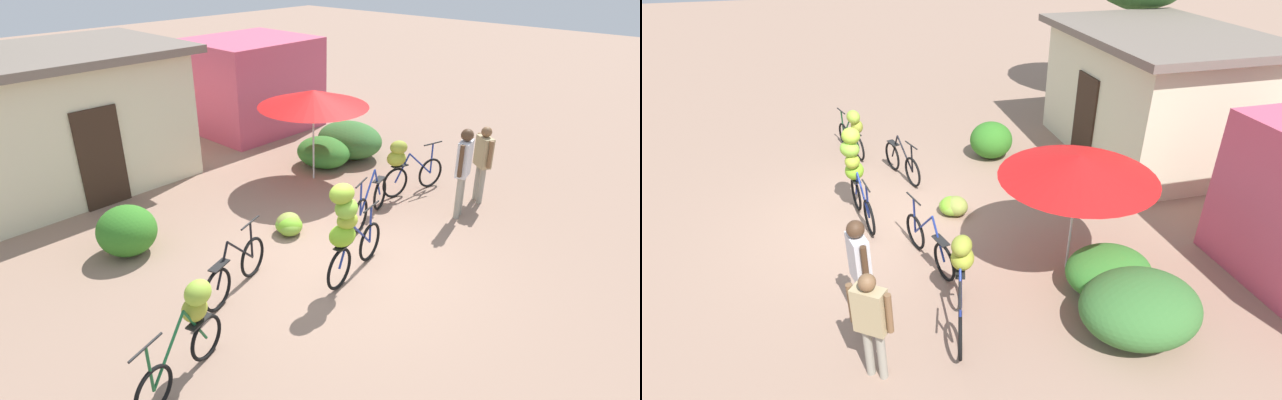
% 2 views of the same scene
% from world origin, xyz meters
% --- Properties ---
extents(ground_plane, '(60.00, 60.00, 0.00)m').
position_xyz_m(ground_plane, '(0.00, 0.00, 0.00)').
color(ground_plane, '#967663').
extents(building_low, '(5.07, 3.75, 2.88)m').
position_xyz_m(building_low, '(-1.50, 6.57, 1.46)').
color(building_low, beige).
rests_on(building_low, ground).
extents(shop_pink, '(3.20, 2.80, 2.49)m').
position_xyz_m(shop_pink, '(3.82, 6.72, 1.25)').
color(shop_pink, '#CD4F6D').
rests_on(shop_pink, ground).
extents(hedge_bush_front_left, '(0.99, 1.00, 0.85)m').
position_xyz_m(hedge_bush_front_left, '(-2.15, 2.93, 0.43)').
color(hedge_bush_front_left, '#337824').
rests_on(hedge_bush_front_left, ground).
extents(hedge_bush_front_right, '(1.17, 1.33, 0.69)m').
position_xyz_m(hedge_bush_front_right, '(2.98, 3.18, 0.35)').
color(hedge_bush_front_right, '#367D2D').
rests_on(hedge_bush_front_right, ground).
extents(hedge_bush_mid, '(1.42, 1.69, 0.87)m').
position_xyz_m(hedge_bush_mid, '(3.89, 3.14, 0.43)').
color(hedge_bush_mid, '#386E31').
rests_on(hedge_bush_mid, ground).
extents(market_umbrella, '(2.39, 2.39, 2.02)m').
position_xyz_m(market_umbrella, '(2.29, 2.84, 1.84)').
color(market_umbrella, beige).
rests_on(market_umbrella, ground).
extents(bicycle_leftmost, '(1.50, 0.58, 1.20)m').
position_xyz_m(bicycle_leftmost, '(-2.98, -0.19, 0.70)').
color(bicycle_leftmost, black).
rests_on(bicycle_leftmost, ground).
extents(bicycle_near_pile, '(1.54, 0.56, 0.96)m').
position_xyz_m(bicycle_near_pile, '(-1.60, 0.73, 0.36)').
color(bicycle_near_pile, black).
rests_on(bicycle_near_pile, ground).
extents(bicycle_center_loaded, '(1.62, 0.51, 1.71)m').
position_xyz_m(bicycle_center_loaded, '(-0.29, -0.32, 1.01)').
color(bicycle_center_loaded, black).
rests_on(bicycle_center_loaded, ground).
extents(bicycle_by_shop, '(1.60, 0.52, 0.99)m').
position_xyz_m(bicycle_by_shop, '(1.60, 0.68, 0.36)').
color(bicycle_by_shop, black).
rests_on(bicycle_by_shop, ground).
extents(bicycle_rightmost, '(1.60, 0.60, 1.23)m').
position_xyz_m(bicycle_rightmost, '(2.94, 0.89, 0.72)').
color(bicycle_rightmost, black).
rests_on(bicycle_rightmost, ground).
extents(banana_pile_on_ground, '(0.65, 0.67, 0.36)m').
position_xyz_m(banana_pile_on_ground, '(0.17, 1.44, 0.17)').
color(banana_pile_on_ground, olive).
rests_on(banana_pile_on_ground, ground).
extents(person_vendor, '(0.39, 0.49, 1.59)m').
position_xyz_m(person_vendor, '(3.76, -0.42, 0.97)').
color(person_vendor, gray).
rests_on(person_vendor, ground).
extents(person_bystander, '(0.56, 0.29, 1.77)m').
position_xyz_m(person_bystander, '(2.88, -0.47, 1.09)').
color(person_bystander, gray).
rests_on(person_bystander, ground).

